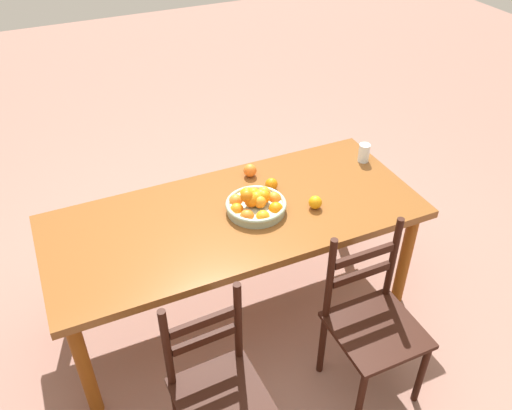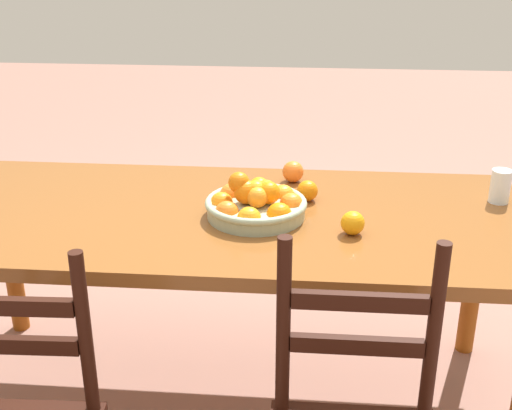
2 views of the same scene
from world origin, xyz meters
The scene contains 9 objects.
ground_plane centered at (0.00, 0.00, 0.00)m, with size 12.00×12.00×0.00m, color #94695B.
dining_table centered at (0.00, 0.00, 0.66)m, with size 2.04×0.87×0.73m.
chair_near_window centered at (-0.41, 0.75, 0.44)m, with size 0.42×0.42×0.94m.
chair_by_cabinet centered at (0.42, 0.78, 0.43)m, with size 0.40×0.40×0.90m.
fruit_bowl centered at (-0.11, 0.02, 0.78)m, with size 0.33×0.33×0.15m.
orange_loose_0 centered at (-0.28, -0.12, 0.77)m, with size 0.07×0.07×0.07m, color orange.
orange_loose_1 centered at (-0.42, 0.13, 0.77)m, with size 0.07×0.07×0.07m, color orange.
orange_loose_2 centered at (-0.22, -0.30, 0.77)m, with size 0.08×0.08×0.08m, color orange.
drinking_glass centered at (-0.93, -0.17, 0.79)m, with size 0.07×0.07×0.11m, color silver.
Camera 1 is at (0.83, 2.10, 2.49)m, focal length 37.22 mm.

